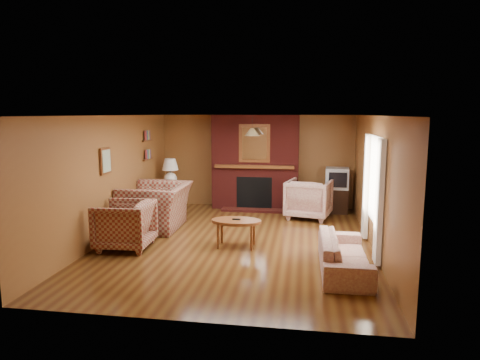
% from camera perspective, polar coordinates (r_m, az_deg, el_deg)
% --- Properties ---
extents(floor, '(6.50, 6.50, 0.00)m').
position_cam_1_polar(floor, '(8.31, -0.41, -8.19)').
color(floor, '#46240F').
rests_on(floor, ground).
extents(ceiling, '(6.50, 6.50, 0.00)m').
position_cam_1_polar(ceiling, '(7.95, -0.43, 8.60)').
color(ceiling, silver).
rests_on(ceiling, wall_back).
extents(wall_back, '(6.50, 0.00, 6.50)m').
position_cam_1_polar(wall_back, '(11.23, 2.22, 2.54)').
color(wall_back, brown).
rests_on(wall_back, floor).
extents(wall_front, '(6.50, 0.00, 6.50)m').
position_cam_1_polar(wall_front, '(4.92, -6.48, -5.75)').
color(wall_front, brown).
rests_on(wall_front, floor).
extents(wall_left, '(0.00, 6.50, 6.50)m').
position_cam_1_polar(wall_left, '(8.79, -16.73, 0.40)').
color(wall_left, brown).
rests_on(wall_left, floor).
extents(wall_right, '(0.00, 6.50, 6.50)m').
position_cam_1_polar(wall_right, '(8.04, 17.47, -0.40)').
color(wall_right, brown).
rests_on(wall_right, floor).
extents(fireplace, '(2.20, 0.82, 2.40)m').
position_cam_1_polar(fireplace, '(10.97, 2.06, 2.29)').
color(fireplace, '#571613').
rests_on(fireplace, floor).
extents(window_right, '(0.10, 1.85, 2.00)m').
position_cam_1_polar(window_right, '(7.85, 17.32, -1.16)').
color(window_right, beige).
rests_on(window_right, wall_right).
extents(bookshelf, '(0.09, 0.55, 0.71)m').
position_cam_1_polar(bookshelf, '(10.45, -12.09, 4.44)').
color(bookshelf, brown).
rests_on(bookshelf, wall_left).
extents(botanical_print, '(0.05, 0.40, 0.50)m').
position_cam_1_polar(botanical_print, '(8.46, -17.50, 2.44)').
color(botanical_print, brown).
rests_on(botanical_print, wall_left).
extents(pendant_light, '(0.36, 0.36, 0.48)m').
position_cam_1_polar(pendant_light, '(10.23, 1.64, 6.41)').
color(pendant_light, black).
rests_on(pendant_light, ceiling).
extents(plaid_loveseat, '(1.32, 1.50, 0.95)m').
position_cam_1_polar(plaid_loveseat, '(9.29, -11.08, -3.48)').
color(plaid_loveseat, maroon).
rests_on(plaid_loveseat, floor).
extents(plaid_armchair, '(1.01, 0.98, 0.87)m').
position_cam_1_polar(plaid_armchair, '(8.07, -15.13, -5.80)').
color(plaid_armchair, maroon).
rests_on(plaid_armchair, floor).
extents(floral_sofa, '(0.74, 1.86, 0.54)m').
position_cam_1_polar(floral_sofa, '(6.96, 13.72, -9.55)').
color(floral_sofa, beige).
rests_on(floral_sofa, floor).
extents(floral_armchair, '(1.17, 1.19, 0.91)m').
position_cam_1_polar(floral_armchair, '(10.16, 9.16, -2.49)').
color(floral_armchair, beige).
rests_on(floral_armchair, floor).
extents(coffee_table, '(0.92, 0.57, 0.53)m').
position_cam_1_polar(coffee_table, '(7.88, -0.49, -5.76)').
color(coffee_table, brown).
rests_on(coffee_table, floor).
extents(side_table, '(0.51, 0.51, 0.64)m').
position_cam_1_polar(side_table, '(11.04, -9.19, -2.32)').
color(side_table, brown).
rests_on(side_table, floor).
extents(table_lamp, '(0.41, 0.41, 0.68)m').
position_cam_1_polar(table_lamp, '(10.92, -9.28, 1.26)').
color(table_lamp, white).
rests_on(table_lamp, side_table).
extents(tv_stand, '(0.55, 0.50, 0.60)m').
position_cam_1_polar(tv_stand, '(10.88, 12.72, -2.67)').
color(tv_stand, black).
rests_on(tv_stand, floor).
extents(crt_tv, '(0.58, 0.58, 0.51)m').
position_cam_1_polar(crt_tv, '(10.78, 12.82, 0.22)').
color(crt_tv, '#AEB1B6').
rests_on(crt_tv, tv_stand).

